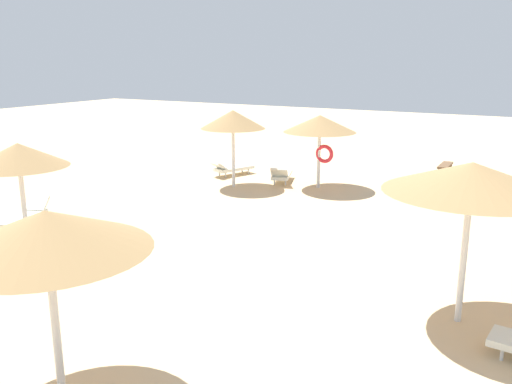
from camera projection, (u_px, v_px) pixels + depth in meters
name	position (u px, v px, depth m)	size (l,w,h in m)	color
ground_plane	(194.00, 269.00, 12.65)	(80.00, 80.00, 0.00)	#DBBA8C
parasol_1	(18.00, 155.00, 13.45)	(2.45, 2.45, 2.75)	silver
parasol_2	(320.00, 124.00, 19.96)	(2.71, 2.71, 2.75)	silver
parasol_3	(46.00, 231.00, 7.30)	(2.87, 2.87, 2.82)	silver
parasol_4	(472.00, 178.00, 9.48)	(3.10, 3.10, 3.04)	silver
parasol_5	(233.00, 120.00, 20.11)	(2.44, 2.44, 2.92)	silver
lounger_1	(25.00, 216.00, 15.79)	(1.25, 1.99, 0.72)	silver
lounger_2	(282.00, 174.00, 21.35)	(1.21, 1.99, 0.74)	silver
lounger_5	(231.00, 168.00, 22.64)	(1.31, 2.00, 0.67)	silver
bench_0	(445.00, 168.00, 22.53)	(0.40, 1.50, 0.49)	brown
bench_1	(493.00, 184.00, 19.61)	(0.65, 1.55, 0.49)	brown
bench_2	(446.00, 177.00, 20.75)	(0.55, 1.53, 0.49)	brown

